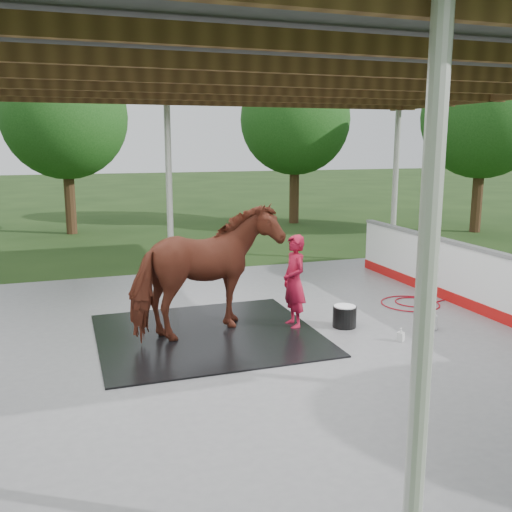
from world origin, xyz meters
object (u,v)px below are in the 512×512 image
object	(u,v)px
dasher_board	(485,284)
handler	(294,281)
horse	(207,271)
wash_bucket	(344,316)

from	to	relation	value
dasher_board	handler	size ratio (longest dim) A/B	5.30
horse	wash_bucket	size ratio (longest dim) A/B	6.13
horse	wash_bucket	world-z (taller)	horse
horse	wash_bucket	xyz separation A→B (m)	(2.20, -0.32, -0.84)
wash_bucket	handler	bearing A→B (deg)	160.20
dasher_board	handler	bearing A→B (deg)	172.84
handler	wash_bucket	xyz separation A→B (m)	(0.77, -0.28, -0.57)
horse	handler	distance (m)	1.45
horse	wash_bucket	distance (m)	2.38
dasher_board	horse	bearing A→B (deg)	174.52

